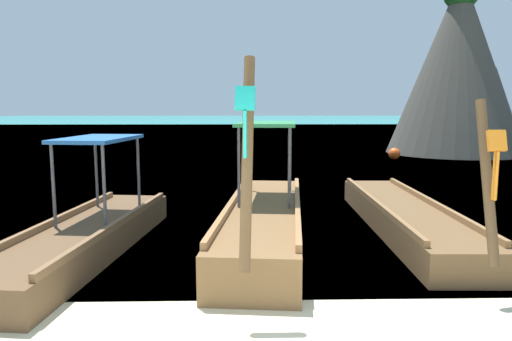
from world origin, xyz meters
TOP-DOWN VIEW (x-y plane):
  - sea_water at (0.00, 62.42)m, footprint 120.00×120.00m
  - longtail_boat_yellow_ribbon at (-2.68, 4.26)m, footprint 1.70×5.54m
  - longtail_boat_turquoise_ribbon at (0.16, 4.96)m, footprint 1.78×6.17m
  - longtail_boat_orange_ribbon at (2.79, 5.57)m, footprint 1.30×6.42m
  - karst_rock at (10.44, 20.32)m, footprint 7.07×6.46m
  - mooring_buoy_near at (6.36, 17.41)m, footprint 0.52×0.52m

SIDE VIEW (x-z plane):
  - sea_water at x=0.00m, z-range 0.00..0.00m
  - longtail_boat_orange_ribbon at x=2.79m, z-range -0.94..1.45m
  - mooring_buoy_near at x=6.36m, z-range 0.00..0.52m
  - longtail_boat_yellow_ribbon at x=-2.68m, z-range -0.99..1.61m
  - longtail_boat_turquoise_ribbon at x=0.16m, z-range -1.05..1.79m
  - karst_rock at x=10.44m, z-range -0.18..8.47m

